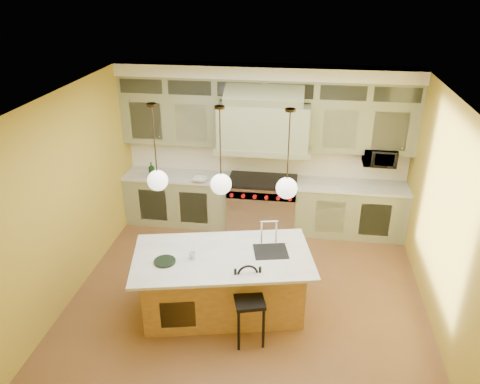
% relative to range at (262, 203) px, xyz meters
% --- Properties ---
extents(floor, '(5.00, 5.00, 0.00)m').
position_rel_range_xyz_m(floor, '(0.00, -2.14, -0.49)').
color(floor, brown).
rests_on(floor, ground).
extents(ceiling, '(5.00, 5.00, 0.00)m').
position_rel_range_xyz_m(ceiling, '(0.00, -2.14, 2.41)').
color(ceiling, white).
rests_on(ceiling, wall_back).
extents(wall_back, '(5.00, 0.00, 5.00)m').
position_rel_range_xyz_m(wall_back, '(0.00, 0.36, 0.96)').
color(wall_back, gold).
rests_on(wall_back, ground).
extents(wall_front, '(5.00, 0.00, 5.00)m').
position_rel_range_xyz_m(wall_front, '(0.00, -4.64, 0.96)').
color(wall_front, gold).
rests_on(wall_front, ground).
extents(wall_left, '(0.00, 5.00, 5.00)m').
position_rel_range_xyz_m(wall_left, '(-2.50, -2.14, 0.96)').
color(wall_left, gold).
rests_on(wall_left, ground).
extents(wall_right, '(0.00, 5.00, 5.00)m').
position_rel_range_xyz_m(wall_right, '(2.50, -2.14, 0.96)').
color(wall_right, gold).
rests_on(wall_right, ground).
extents(back_cabinetry, '(5.00, 0.77, 2.90)m').
position_rel_range_xyz_m(back_cabinetry, '(0.00, 0.09, 0.94)').
color(back_cabinetry, '#959971').
rests_on(back_cabinetry, floor).
extents(range, '(1.20, 0.74, 0.96)m').
position_rel_range_xyz_m(range, '(0.00, 0.00, 0.00)').
color(range, silver).
rests_on(range, floor).
extents(kitchen_island, '(2.53, 1.71, 1.35)m').
position_rel_range_xyz_m(kitchen_island, '(-0.29, -2.39, -0.01)').
color(kitchen_island, olive).
rests_on(kitchen_island, floor).
extents(counter_stool, '(0.45, 0.45, 1.04)m').
position_rel_range_xyz_m(counter_stool, '(0.12, -2.90, 0.10)').
color(counter_stool, black).
rests_on(counter_stool, floor).
extents(microwave, '(0.54, 0.37, 0.30)m').
position_rel_range_xyz_m(microwave, '(1.95, 0.11, 0.96)').
color(microwave, black).
rests_on(microwave, back_cabinetry).
extents(oil_bottle_a, '(0.12, 0.12, 0.31)m').
position_rel_range_xyz_m(oil_bottle_a, '(-1.94, -0.22, 0.61)').
color(oil_bottle_a, black).
rests_on(oil_bottle_a, back_cabinetry).
extents(oil_bottle_b, '(0.10, 0.10, 0.21)m').
position_rel_range_xyz_m(oil_bottle_b, '(-0.70, -0.22, 0.56)').
color(oil_bottle_b, black).
rests_on(oil_bottle_b, back_cabinetry).
extents(fruit_bowl, '(0.30, 0.30, 0.07)m').
position_rel_range_xyz_m(fruit_bowl, '(-1.07, -0.22, 0.49)').
color(fruit_bowl, silver).
rests_on(fruit_bowl, back_cabinetry).
extents(cup, '(0.11, 0.11, 0.09)m').
position_rel_range_xyz_m(cup, '(-0.66, -2.56, 0.48)').
color(cup, silver).
rests_on(cup, kitchen_island).
extents(pendant_left, '(0.26, 0.26, 1.11)m').
position_rel_range_xyz_m(pendant_left, '(-1.10, -2.39, 1.46)').
color(pendant_left, '#2D2319').
rests_on(pendant_left, ceiling).
extents(pendant_center, '(0.26, 0.26, 1.11)m').
position_rel_range_xyz_m(pendant_center, '(-0.30, -2.39, 1.46)').
color(pendant_center, '#2D2319').
rests_on(pendant_center, ceiling).
extents(pendant_right, '(0.26, 0.26, 1.11)m').
position_rel_range_xyz_m(pendant_right, '(0.50, -2.39, 1.46)').
color(pendant_right, '#2D2319').
rests_on(pendant_right, ceiling).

